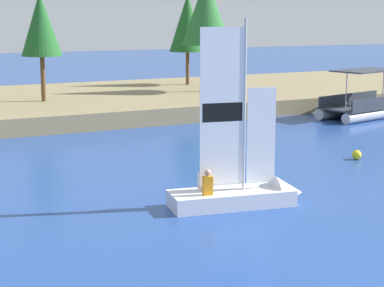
% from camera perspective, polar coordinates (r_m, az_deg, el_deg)
% --- Properties ---
extents(shore_bank, '(80.00, 15.95, 0.92)m').
position_cam_1_polar(shore_bank, '(41.48, -10.82, 3.46)').
color(shore_bank, '#897A56').
rests_on(shore_bank, ground).
extents(shoreline_tree_midleft, '(2.31, 2.31, 6.22)m').
position_cam_1_polar(shoreline_tree_midleft, '(38.84, -13.03, 10.05)').
color(shoreline_tree_midleft, brown).
rests_on(shoreline_tree_midleft, shore_bank).
extents(shoreline_tree_centre, '(3.16, 3.16, 7.40)m').
position_cam_1_polar(shoreline_tree_centre, '(42.89, 1.24, 11.47)').
color(shoreline_tree_centre, brown).
rests_on(shoreline_tree_centre, shore_bank).
extents(shoreline_tree_midright, '(2.61, 2.61, 6.44)m').
position_cam_1_polar(shoreline_tree_midright, '(47.35, -0.39, 10.45)').
color(shoreline_tree_midright, brown).
rests_on(shoreline_tree_midright, shore_bank).
extents(sailboat, '(4.48, 2.02, 6.07)m').
position_cam_1_polar(sailboat, '(20.48, 5.05, -4.05)').
color(sailboat, white).
rests_on(sailboat, ground).
extents(pontoon_boat, '(6.22, 3.67, 2.76)m').
position_cam_1_polar(pontoon_boat, '(39.23, 14.78, 3.19)').
color(pontoon_boat, '#B2B2B7').
rests_on(pontoon_boat, ground).
extents(channel_buoy, '(0.39, 0.39, 0.39)m').
position_cam_1_polar(channel_buoy, '(27.64, 14.14, -0.96)').
color(channel_buoy, yellow).
rests_on(channel_buoy, ground).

